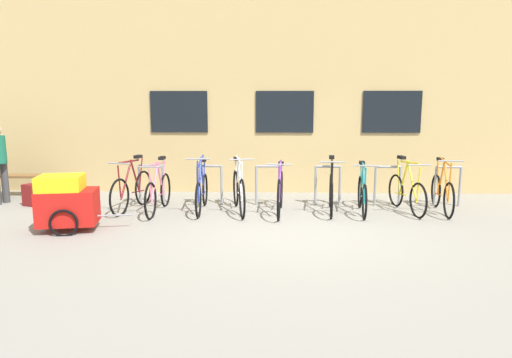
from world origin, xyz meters
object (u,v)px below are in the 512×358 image
bicycle_orange (442,192)px  wooden_bench (12,180)px  bicycle_blue (202,191)px  bicycle_maroon (132,190)px  bicycle_teal (362,194)px  bicycle_purple (280,192)px  bicycle_white (239,191)px  bicycle_pink (158,192)px  bicycle_yellow (407,192)px  bicycle_black (331,192)px  backpack (31,195)px  bike_trailer (67,202)px

bicycle_orange → wooden_bench: size_ratio=0.89×
bicycle_blue → bicycle_maroon: (-1.37, 0.05, 0.01)m
bicycle_teal → bicycle_blue: 3.06m
bicycle_orange → bicycle_purple: 3.11m
bicycle_teal → wooden_bench: size_ratio=0.88×
bicycle_orange → wooden_bench: bicycle_orange is taller
bicycle_white → bicycle_blue: 0.71m
bicycle_orange → bicycle_pink: (-5.42, -0.20, 0.00)m
bicycle_blue → bicycle_purple: 1.51m
bicycle_white → bicycle_yellow: (3.22, 0.10, -0.03)m
bicycle_white → bicycle_orange: bearing=1.3°
bicycle_orange → bicycle_blue: bicycle_blue is taller
bicycle_purple → bicycle_blue: bearing=175.1°
bicycle_black → backpack: bicycle_black is taller
bicycle_black → backpack: size_ratio=3.76×
bike_trailer → wooden_bench: 3.65m
bicycle_blue → bicycle_black: bearing=0.4°
bicycle_orange → bicycle_white: size_ratio=0.91×
bicycle_orange → bicycle_maroon: (-5.98, -0.02, 0.01)m
bicycle_maroon → wooden_bench: (-3.07, 1.20, -0.03)m
bicycle_black → wooden_bench: bearing=169.9°
bicycle_yellow → bicycle_purple: bearing=-175.0°
bicycle_blue → backpack: 3.55m
bicycle_purple → wooden_bench: size_ratio=0.97×
bicycle_teal → bike_trailer: bicycle_teal is taller
bicycle_black → bike_trailer: size_ratio=1.12×
bicycle_black → backpack: 6.02m
backpack → bicycle_orange: bearing=19.0°
bicycle_yellow → backpack: size_ratio=3.67×
bicycle_teal → bicycle_black: bearing=173.9°
bicycle_teal → bicycle_yellow: bicycle_yellow is taller
wooden_bench → bicycle_pink: bearing=-20.7°
bicycle_black → bicycle_maroon: 3.85m
bicycle_yellow → bicycle_maroon: bearing=-179.7°
bicycle_teal → bicycle_maroon: size_ratio=0.96×
bicycle_yellow → bicycle_black: (-1.45, -0.06, 0.01)m
bicycle_yellow → bike_trailer: bearing=-165.6°
bicycle_pink → bicycle_maroon: (-0.56, 0.17, 0.01)m
bicycle_white → bicycle_maroon: bearing=178.2°
wooden_bench → backpack: wooden_bench is taller
bicycle_pink → backpack: 2.75m
bicycle_blue → bicycle_purple: bicycle_blue is taller
bicycle_teal → backpack: bearing=177.0°
bicycle_orange → bicycle_teal: (-1.54, -0.12, -0.02)m
bicycle_yellow → backpack: 7.47m
bicycle_white → bicycle_pink: (-1.53, -0.11, -0.02)m
wooden_bench → bicycle_orange: bearing=-7.4°
backpack → bicycle_purple: bearing=15.6°
bicycle_teal → bicycle_orange: bearing=4.4°
bicycle_pink → bike_trailer: (-1.17, -1.32, 0.09)m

